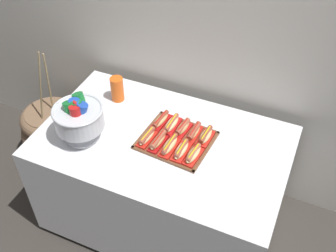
# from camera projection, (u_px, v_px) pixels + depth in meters

# --- Properties ---
(ground_plane) EXTENTS (10.00, 10.00, 0.00)m
(ground_plane) POSITION_uv_depth(u_px,v_px,m) (164.00, 216.00, 2.93)
(ground_plane) COLOR #38332D
(back_wall) EXTENTS (6.00, 0.10, 2.60)m
(back_wall) POSITION_uv_depth(u_px,v_px,m) (202.00, 14.00, 2.44)
(back_wall) COLOR silver
(back_wall) RESTS_ON ground_plane
(buffet_table) EXTENTS (1.48, 0.90, 0.76)m
(buffet_table) POSITION_uv_depth(u_px,v_px,m) (163.00, 180.00, 2.66)
(buffet_table) COLOR silver
(buffet_table) RESTS_ON ground_plane
(floor_vase) EXTENTS (0.52, 0.52, 1.04)m
(floor_vase) POSITION_uv_depth(u_px,v_px,m) (55.00, 136.00, 3.19)
(floor_vase) COLOR brown
(floor_vase) RESTS_ON ground_plane
(serving_tray) EXTENTS (0.43, 0.39, 0.01)m
(serving_tray) POSITION_uv_depth(u_px,v_px,m) (176.00, 140.00, 2.41)
(serving_tray) COLOR brown
(serving_tray) RESTS_ON buffet_table
(hot_dog_0) EXTENTS (0.07, 0.17, 0.06)m
(hot_dog_0) POSITION_uv_depth(u_px,v_px,m) (147.00, 137.00, 2.38)
(hot_dog_0) COLOR red
(hot_dog_0) RESTS_ON serving_tray
(hot_dog_1) EXTENTS (0.07, 0.17, 0.06)m
(hot_dog_1) POSITION_uv_depth(u_px,v_px,m) (158.00, 141.00, 2.36)
(hot_dog_1) COLOR #B21414
(hot_dog_1) RESTS_ON serving_tray
(hot_dog_2) EXTENTS (0.08, 0.18, 0.06)m
(hot_dog_2) POSITION_uv_depth(u_px,v_px,m) (170.00, 146.00, 2.33)
(hot_dog_2) COLOR red
(hot_dog_2) RESTS_ON serving_tray
(hot_dog_3) EXTENTS (0.07, 0.17, 0.06)m
(hot_dog_3) POSITION_uv_depth(u_px,v_px,m) (181.00, 150.00, 2.31)
(hot_dog_3) COLOR red
(hot_dog_3) RESTS_ON serving_tray
(hot_dog_4) EXTENTS (0.08, 0.17, 0.06)m
(hot_dog_4) POSITION_uv_depth(u_px,v_px,m) (193.00, 155.00, 2.28)
(hot_dog_4) COLOR red
(hot_dog_4) RESTS_ON serving_tray
(hot_dog_5) EXTENTS (0.08, 0.18, 0.06)m
(hot_dog_5) POSITION_uv_depth(u_px,v_px,m) (161.00, 121.00, 2.49)
(hot_dog_5) COLOR #B21414
(hot_dog_5) RESTS_ON serving_tray
(hot_dog_6) EXTENTS (0.07, 0.18, 0.06)m
(hot_dog_6) POSITION_uv_depth(u_px,v_px,m) (171.00, 124.00, 2.46)
(hot_dog_6) COLOR red
(hot_dog_6) RESTS_ON serving_tray
(hot_dog_7) EXTENTS (0.08, 0.16, 0.06)m
(hot_dog_7) POSITION_uv_depth(u_px,v_px,m) (183.00, 128.00, 2.44)
(hot_dog_7) COLOR red
(hot_dog_7) RESTS_ON serving_tray
(hot_dog_8) EXTENTS (0.06, 0.16, 0.06)m
(hot_dog_8) POSITION_uv_depth(u_px,v_px,m) (194.00, 132.00, 2.41)
(hot_dog_8) COLOR red
(hot_dog_8) RESTS_ON serving_tray
(hot_dog_9) EXTENTS (0.08, 0.16, 0.06)m
(hot_dog_9) POSITION_uv_depth(u_px,v_px,m) (205.00, 136.00, 2.39)
(hot_dog_9) COLOR red
(hot_dog_9) RESTS_ON serving_tray
(punch_bowl) EXTENTS (0.29, 0.29, 0.28)m
(punch_bowl) POSITION_uv_depth(u_px,v_px,m) (78.00, 117.00, 2.32)
(punch_bowl) COLOR silver
(punch_bowl) RESTS_ON buffet_table
(cup_stack) EXTENTS (0.08, 0.08, 0.17)m
(cup_stack) POSITION_uv_depth(u_px,v_px,m) (117.00, 89.00, 2.64)
(cup_stack) COLOR #EA5B19
(cup_stack) RESTS_ON buffet_table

